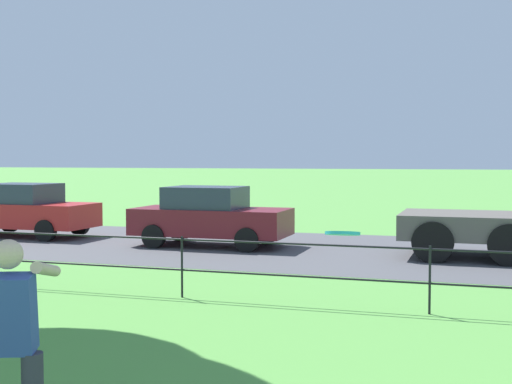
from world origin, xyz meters
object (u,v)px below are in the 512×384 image
Objects in this scene: frisbee at (343,233)px; car_maroon_left at (210,216)px; car_red_far_left at (25,210)px; person_thrower at (10,343)px.

frisbee is 0.07× the size of car_maroon_left.
frisbee is 0.07× the size of car_red_far_left.
car_maroon_left is (-5.44, 10.99, -0.91)m from frisbee.
person_thrower is 15.26m from car_red_far_left.
car_red_far_left is at bearing 134.94° from frisbee.
car_maroon_left is at bearing 104.78° from person_thrower.
person_thrower is at bearing -157.48° from frisbee.
car_red_far_left is at bearing 176.54° from car_maroon_left.
car_red_far_left is (-9.03, 12.30, -0.12)m from person_thrower.
car_maroon_left is at bearing -3.46° from car_red_far_left.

